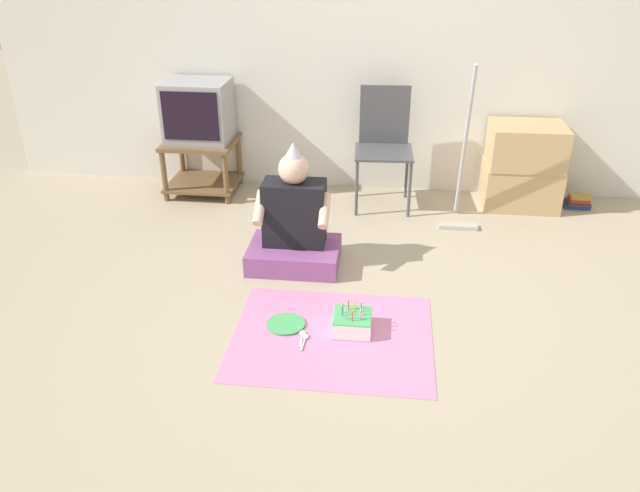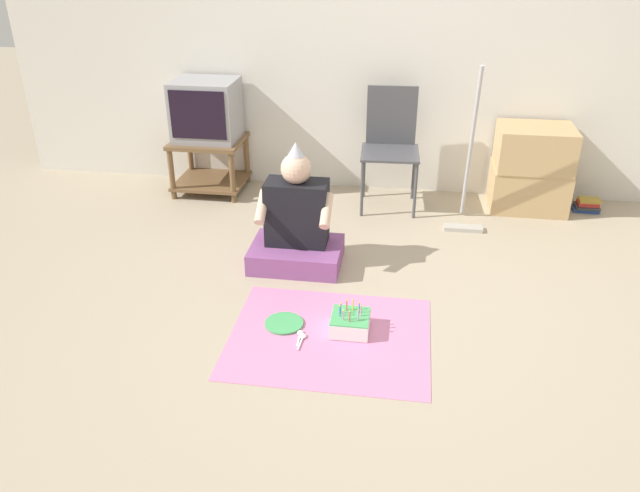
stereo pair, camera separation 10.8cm
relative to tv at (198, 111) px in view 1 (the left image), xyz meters
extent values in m
plane|color=tan|center=(1.49, -1.84, -0.68)|extent=(16.00, 16.00, 0.00)
cube|color=silver|center=(1.49, 0.27, 0.59)|extent=(6.40, 0.06, 2.55)
cube|color=brown|center=(0.00, -0.02, -0.25)|extent=(0.57, 0.52, 0.03)
cube|color=brown|center=(0.00, -0.02, -0.60)|extent=(0.57, 0.52, 0.02)
cylinder|color=brown|center=(-0.25, -0.24, -0.46)|extent=(0.04, 0.04, 0.45)
cylinder|color=brown|center=(0.25, -0.24, -0.46)|extent=(0.04, 0.04, 0.45)
cylinder|color=brown|center=(-0.25, 0.21, -0.46)|extent=(0.04, 0.04, 0.45)
cylinder|color=brown|center=(0.25, 0.21, -0.46)|extent=(0.04, 0.04, 0.45)
cube|color=#99999E|center=(0.00, 0.00, 0.00)|extent=(0.50, 0.43, 0.47)
cube|color=black|center=(0.00, -0.21, 0.01)|extent=(0.44, 0.01, 0.37)
cube|color=#4C4C51|center=(1.49, -0.15, -0.23)|extent=(0.46, 0.45, 0.02)
cube|color=#4C4C51|center=(1.48, 0.05, 0.00)|extent=(0.39, 0.04, 0.47)
cylinder|color=#4C4C51|center=(1.30, -0.36, -0.46)|extent=(0.02, 0.02, 0.45)
cylinder|color=#4C4C51|center=(1.70, -0.34, -0.46)|extent=(0.02, 0.02, 0.45)
cylinder|color=#4C4C51|center=(1.28, 0.03, -0.46)|extent=(0.02, 0.02, 0.45)
cylinder|color=#4C4C51|center=(1.68, 0.05, -0.46)|extent=(0.02, 0.02, 0.45)
cube|color=tan|center=(2.57, -0.01, -0.51)|extent=(0.58, 0.42, 0.34)
cube|color=tan|center=(2.57, -0.01, -0.19)|extent=(0.56, 0.44, 0.32)
cube|color=#B2ADA3|center=(2.07, -0.50, -0.67)|extent=(0.28, 0.09, 0.03)
cylinder|color=#B7B7BC|center=(2.07, -0.37, -0.07)|extent=(0.03, 0.29, 1.16)
cube|color=#284793|center=(3.03, 0.00, -0.67)|extent=(0.20, 0.12, 0.03)
cube|color=#333338|center=(3.04, 0.00, -0.64)|extent=(0.18, 0.15, 0.02)
cube|color=#B72D28|center=(3.04, 0.00, -0.62)|extent=(0.15, 0.11, 0.03)
cube|color=#A88933|center=(3.05, 0.00, -0.59)|extent=(0.16, 0.10, 0.03)
cube|color=#8C4C8C|center=(0.94, -1.19, -0.61)|extent=(0.59, 0.44, 0.14)
cube|color=black|center=(0.94, -1.15, -0.33)|extent=(0.40, 0.22, 0.42)
sphere|color=beige|center=(0.94, -1.15, -0.03)|extent=(0.19, 0.19, 0.19)
cone|color=silver|center=(0.94, -1.15, 0.10)|extent=(0.11, 0.11, 0.09)
cylinder|color=beige|center=(0.74, -1.24, -0.26)|extent=(0.06, 0.23, 0.19)
cylinder|color=beige|center=(1.15, -1.24, -0.26)|extent=(0.06, 0.23, 0.19)
cube|color=pink|center=(1.27, -1.98, -0.68)|extent=(1.09, 0.91, 0.01)
cube|color=white|center=(1.38, -1.90, -0.63)|extent=(0.21, 0.21, 0.09)
cube|color=#4CB266|center=(1.38, -1.90, -0.59)|extent=(0.21, 0.21, 0.01)
cylinder|color=#E58CCC|center=(1.43, -1.90, -0.56)|extent=(0.01, 0.01, 0.07)
sphere|color=#FFCC4C|center=(1.43, -1.90, -0.52)|extent=(0.01, 0.01, 0.01)
cylinder|color=#4C7FE5|center=(1.42, -1.87, -0.56)|extent=(0.01, 0.01, 0.07)
sphere|color=#FFCC4C|center=(1.42, -1.87, -0.52)|extent=(0.01, 0.01, 0.01)
cylinder|color=yellow|center=(1.38, -1.85, -0.56)|extent=(0.01, 0.01, 0.07)
sphere|color=#FFCC4C|center=(1.38, -1.85, -0.52)|extent=(0.01, 0.01, 0.01)
cylinder|color=#EA4C4C|center=(1.35, -1.85, -0.56)|extent=(0.01, 0.01, 0.07)
sphere|color=#FFCC4C|center=(1.35, -1.85, -0.52)|extent=(0.01, 0.01, 0.01)
cylinder|color=#4C7FE5|center=(1.32, -1.89, -0.56)|extent=(0.01, 0.01, 0.07)
sphere|color=#FFCC4C|center=(1.32, -1.89, -0.52)|extent=(0.01, 0.01, 0.01)
cylinder|color=#4C7FE5|center=(1.32, -1.92, -0.56)|extent=(0.01, 0.01, 0.07)
sphere|color=#FFCC4C|center=(1.32, -1.92, -0.52)|extent=(0.01, 0.01, 0.01)
cylinder|color=#E58CCC|center=(1.34, -1.95, -0.56)|extent=(0.01, 0.01, 0.07)
sphere|color=#FFCC4C|center=(1.34, -1.95, -0.52)|extent=(0.01, 0.01, 0.01)
cylinder|color=#EA4C4C|center=(1.38, -1.96, -0.56)|extent=(0.01, 0.01, 0.07)
sphere|color=#FFCC4C|center=(1.38, -1.96, -0.52)|extent=(0.01, 0.01, 0.01)
cylinder|color=#E58CCC|center=(1.42, -1.94, -0.56)|extent=(0.01, 0.01, 0.07)
sphere|color=#FFCC4C|center=(1.42, -1.94, -0.52)|extent=(0.01, 0.01, 0.01)
cylinder|color=#4CB266|center=(1.00, -1.90, -0.67)|extent=(0.22, 0.22, 0.01)
ellipsoid|color=white|center=(1.11, -1.98, -0.67)|extent=(0.04, 0.05, 0.01)
cube|color=white|center=(1.11, -2.05, -0.67)|extent=(0.01, 0.10, 0.01)
ellipsoid|color=white|center=(1.13, -2.01, -0.67)|extent=(0.04, 0.05, 0.01)
cube|color=white|center=(1.12, -2.08, -0.67)|extent=(0.02, 0.10, 0.01)
camera|label=1|loc=(1.53, -4.76, 1.32)|focal=35.00mm
camera|label=2|loc=(1.63, -4.75, 1.32)|focal=35.00mm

